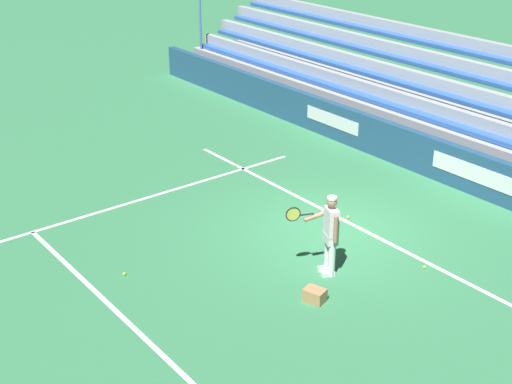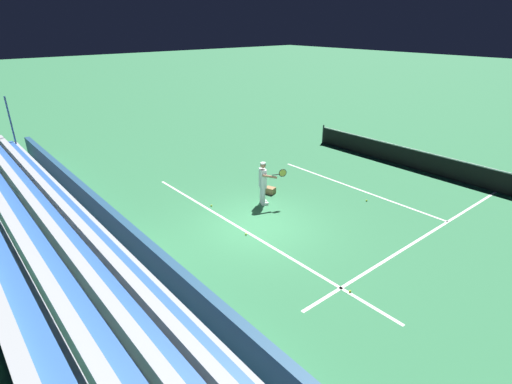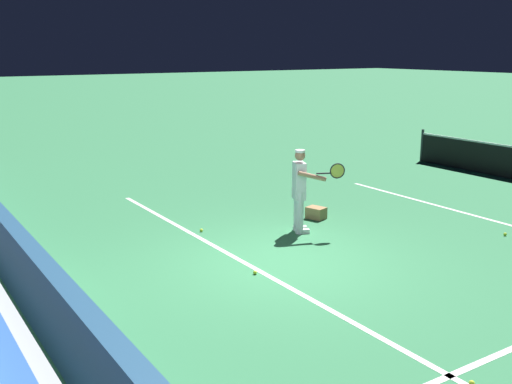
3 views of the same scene
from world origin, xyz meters
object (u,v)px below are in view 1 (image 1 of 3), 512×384
object	(u,v)px
tennis_player	(329,234)
tennis_ball_on_baseline	(124,274)
tennis_ball_toward_net	(348,217)
tennis_ball_midcourt	(425,267)
ball_box_cardboard	(315,295)
tennis_ball_by_box	(236,165)

from	to	relation	value
tennis_player	tennis_ball_on_baseline	xyz separation A→B (m)	(2.47, 3.33, -0.86)
tennis_ball_toward_net	tennis_ball_midcourt	bearing A→B (deg)	171.84
tennis_player	tennis_ball_midcourt	bearing A→B (deg)	-123.42
ball_box_cardboard	tennis_ball_midcourt	distance (m)	2.66
ball_box_cardboard	tennis_ball_by_box	size ratio (longest dim) A/B	6.06
tennis_player	tennis_ball_toward_net	size ratio (longest dim) A/B	25.98
ball_box_cardboard	tennis_ball_by_box	xyz separation A→B (m)	(6.30, -2.80, -0.10)
tennis_ball_on_baseline	tennis_ball_by_box	bearing A→B (deg)	-58.32
tennis_player	tennis_ball_toward_net	bearing A→B (deg)	-54.03
ball_box_cardboard	tennis_ball_toward_net	world-z (taller)	ball_box_cardboard
tennis_player	tennis_ball_on_baseline	world-z (taller)	tennis_player
ball_box_cardboard	tennis_player	bearing A→B (deg)	-56.38
tennis_player	tennis_ball_by_box	world-z (taller)	tennis_player
tennis_ball_midcourt	tennis_ball_on_baseline	xyz separation A→B (m)	(3.59, 5.02, 0.00)
ball_box_cardboard	tennis_ball_by_box	world-z (taller)	ball_box_cardboard
tennis_ball_midcourt	tennis_ball_on_baseline	size ratio (longest dim) A/B	1.00
tennis_ball_on_baseline	tennis_ball_by_box	xyz separation A→B (m)	(3.22, -5.21, 0.00)
tennis_player	tennis_ball_midcourt	distance (m)	2.21
tennis_ball_toward_net	tennis_ball_by_box	size ratio (longest dim) A/B	1.00
tennis_ball_midcourt	tennis_ball_by_box	xyz separation A→B (m)	(6.81, -0.19, 0.00)
tennis_player	ball_box_cardboard	size ratio (longest dim) A/B	4.29
tennis_player	tennis_ball_by_box	size ratio (longest dim) A/B	25.98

